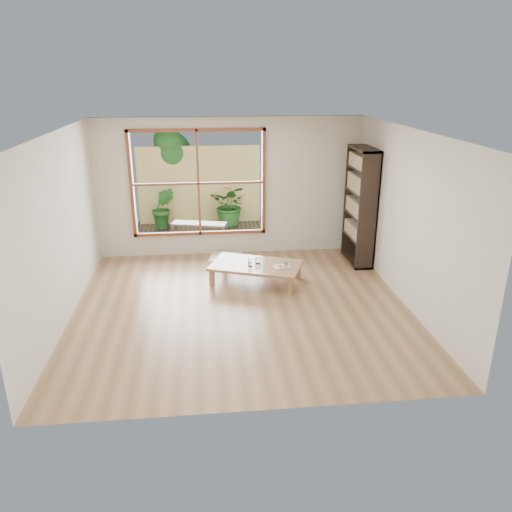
{
  "coord_description": "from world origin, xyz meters",
  "views": [
    {
      "loc": [
        -0.51,
        -6.83,
        3.35
      ],
      "look_at": [
        0.3,
        0.7,
        0.55
      ],
      "focal_mm": 35.0,
      "sensor_mm": 36.0,
      "label": 1
    }
  ],
  "objects_px": {
    "bookshelf": "(360,206)",
    "food_tray": "(283,266)",
    "low_table": "(256,266)",
    "garden_bench": "(199,226)"
  },
  "relations": [
    {
      "from": "bookshelf",
      "to": "food_tray",
      "type": "distance_m",
      "value": 1.98
    },
    {
      "from": "food_tray",
      "to": "bookshelf",
      "type": "bearing_deg",
      "value": 22.81
    },
    {
      "from": "low_table",
      "to": "bookshelf",
      "type": "bearing_deg",
      "value": 43.14
    },
    {
      "from": "low_table",
      "to": "food_tray",
      "type": "bearing_deg",
      "value": -1.07
    },
    {
      "from": "bookshelf",
      "to": "garden_bench",
      "type": "height_order",
      "value": "bookshelf"
    },
    {
      "from": "bookshelf",
      "to": "food_tray",
      "type": "xyz_separation_m",
      "value": [
        -1.56,
        -0.98,
        -0.71
      ]
    },
    {
      "from": "low_table",
      "to": "food_tray",
      "type": "xyz_separation_m",
      "value": [
        0.43,
        -0.18,
        0.06
      ]
    },
    {
      "from": "low_table",
      "to": "bookshelf",
      "type": "xyz_separation_m",
      "value": [
        1.99,
        0.8,
        0.77
      ]
    },
    {
      "from": "garden_bench",
      "to": "food_tray",
      "type": "bearing_deg",
      "value": -46.91
    },
    {
      "from": "low_table",
      "to": "food_tray",
      "type": "height_order",
      "value": "food_tray"
    }
  ]
}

